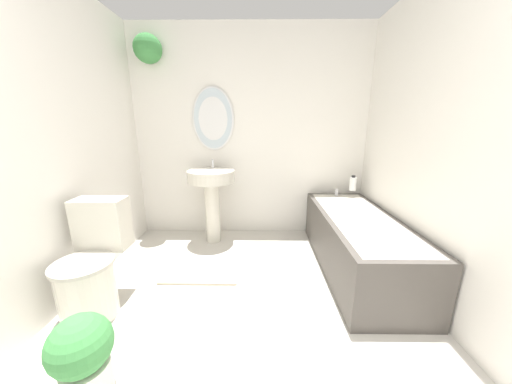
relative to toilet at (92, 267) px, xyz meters
name	(u,v)px	position (x,y,z in m)	size (l,w,h in m)	color
wall_back	(244,130)	(1.02, 1.48, 0.92)	(2.82, 0.30, 2.40)	silver
wall_left	(28,145)	(-0.29, 0.02, 0.86)	(0.06, 2.99, 2.40)	silver
wall_right	(464,145)	(2.48, 0.02, 0.86)	(0.06, 2.99, 2.40)	silver
toilet	(92,267)	(0.00, 0.00, 0.00)	(0.39, 0.56, 0.79)	beige
pedestal_sink	(212,189)	(0.66, 1.15, 0.29)	(0.52, 0.52, 0.94)	beige
bathtub	(357,241)	(2.11, 0.59, -0.07)	(0.64, 1.64, 0.59)	#4C4742
shampoo_bottle	(353,184)	(2.27, 1.25, 0.33)	(0.07, 0.07, 0.17)	white
potted_plant	(82,354)	(0.33, -0.63, -0.10)	(0.29, 0.29, 0.44)	silver
bath_mat	(202,271)	(0.66, 0.48, -0.33)	(0.68, 0.41, 0.02)	#B7A88E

